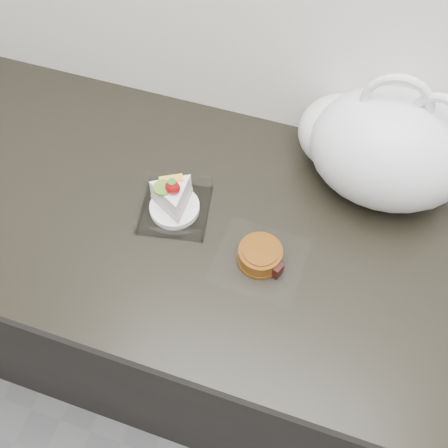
# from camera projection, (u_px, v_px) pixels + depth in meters

# --- Properties ---
(counter) EXTENTS (2.04, 0.64, 0.90)m
(counter) POSITION_uv_depth(u_px,v_px,m) (258.00, 322.00, 1.37)
(counter) COLOR black
(counter) RESTS_ON ground
(cake_tray) EXTENTS (0.16, 0.16, 0.11)m
(cake_tray) POSITION_uv_depth(u_px,v_px,m) (174.00, 202.00, 1.01)
(cake_tray) COLOR white
(cake_tray) RESTS_ON counter
(mooncake_wrap) EXTENTS (0.17, 0.16, 0.04)m
(mooncake_wrap) POSITION_uv_depth(u_px,v_px,m) (261.00, 257.00, 0.95)
(mooncake_wrap) COLOR white
(mooncake_wrap) RESTS_ON counter
(plastic_bag) EXTENTS (0.38, 0.30, 0.29)m
(plastic_bag) POSITION_uv_depth(u_px,v_px,m) (381.00, 146.00, 0.98)
(plastic_bag) COLOR white
(plastic_bag) RESTS_ON counter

